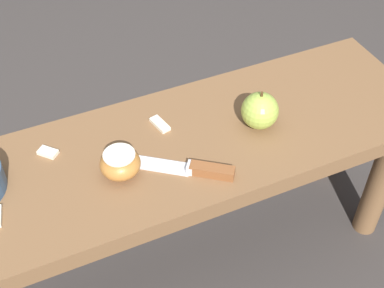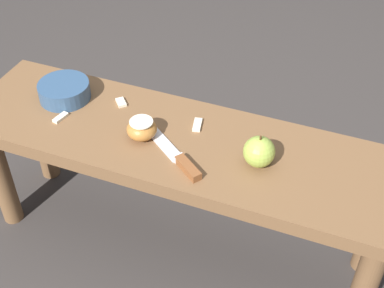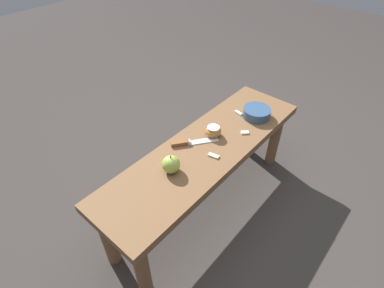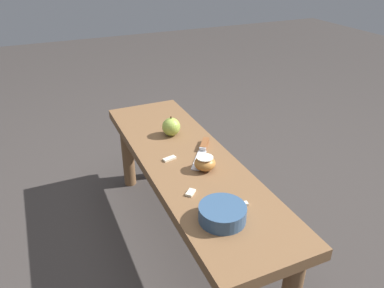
% 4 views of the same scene
% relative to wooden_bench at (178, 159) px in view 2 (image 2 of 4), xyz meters
% --- Properties ---
extents(ground_plane, '(8.00, 8.00, 0.00)m').
position_rel_wooden_bench_xyz_m(ground_plane, '(0.00, 0.00, -0.34)').
color(ground_plane, '#383330').
extents(wooden_bench, '(1.17, 0.34, 0.41)m').
position_rel_wooden_bench_xyz_m(wooden_bench, '(0.00, 0.00, 0.00)').
color(wooden_bench, brown).
rests_on(wooden_bench, ground_plane).
extents(knife, '(0.20, 0.16, 0.02)m').
position_rel_wooden_bench_xyz_m(knife, '(-0.04, 0.08, 0.08)').
color(knife, silver).
rests_on(knife, wooden_bench).
extents(apple_whole, '(0.08, 0.08, 0.09)m').
position_rel_wooden_bench_xyz_m(apple_whole, '(-0.22, 0.02, 0.11)').
color(apple_whole, '#9EB747').
rests_on(apple_whole, wooden_bench).
extents(apple_cut, '(0.08, 0.08, 0.05)m').
position_rel_wooden_bench_xyz_m(apple_cut, '(0.09, 0.03, 0.10)').
color(apple_cut, '#B27233').
rests_on(apple_cut, wooden_bench).
extents(apple_slice_near_knife, '(0.03, 0.05, 0.01)m').
position_rel_wooden_bench_xyz_m(apple_slice_near_knife, '(0.32, 0.04, 0.07)').
color(apple_slice_near_knife, silver).
rests_on(apple_slice_near_knife, wooden_bench).
extents(apple_slice_center, '(0.04, 0.04, 0.01)m').
position_rel_wooden_bench_xyz_m(apple_slice_center, '(0.20, -0.08, 0.07)').
color(apple_slice_center, silver).
rests_on(apple_slice_center, wooden_bench).
extents(apple_slice_near_bowl, '(0.03, 0.05, 0.01)m').
position_rel_wooden_bench_xyz_m(apple_slice_near_bowl, '(-0.03, -0.06, 0.07)').
color(apple_slice_near_bowl, silver).
rests_on(apple_slice_near_bowl, wooden_bench).
extents(bowl, '(0.14, 0.14, 0.05)m').
position_rel_wooden_bench_xyz_m(bowl, '(0.36, -0.05, 0.09)').
color(bowl, '#335175').
rests_on(bowl, wooden_bench).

